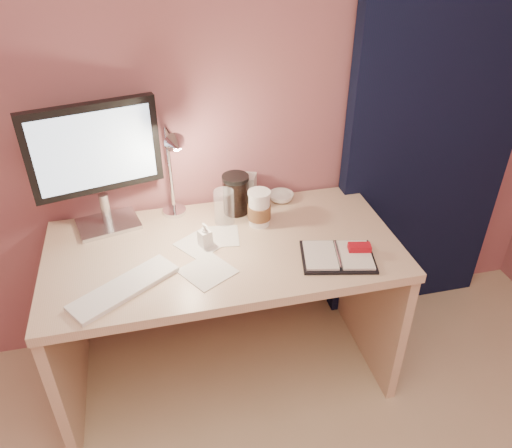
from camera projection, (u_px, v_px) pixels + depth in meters
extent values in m
plane|color=#9D5B5B|center=(202.00, 89.00, 2.00)|extent=(3.50, 0.00, 3.50)
cube|color=black|center=(438.00, 109.00, 2.24)|extent=(0.85, 0.08, 2.20)
cube|color=#CCAD90|center=(224.00, 250.00, 2.00)|extent=(1.40, 0.70, 0.04)
cube|color=#CCAD90|center=(66.00, 343.00, 2.07)|extent=(0.04, 0.66, 0.69)
cube|color=#CCAD90|center=(369.00, 293.00, 2.33)|extent=(0.04, 0.66, 0.69)
cube|color=#CCAD90|center=(214.00, 262.00, 2.44)|extent=(1.32, 0.03, 0.55)
cube|color=silver|center=(108.00, 224.00, 2.11)|extent=(0.28, 0.23, 0.02)
cylinder|color=silver|center=(106.00, 209.00, 2.07)|extent=(0.04, 0.04, 0.13)
cube|color=black|center=(94.00, 148.00, 1.92)|extent=(0.50, 0.15, 0.36)
cube|color=#B7D8F8|center=(91.00, 152.00, 1.89)|extent=(0.44, 0.11, 0.30)
cube|color=white|center=(124.00, 288.00, 1.77)|extent=(0.40, 0.32, 0.02)
cube|color=black|center=(338.00, 257.00, 1.92)|extent=(0.32, 0.26, 0.01)
cube|color=silver|center=(320.00, 255.00, 1.92)|extent=(0.16, 0.20, 0.01)
cube|color=silver|center=(355.00, 255.00, 1.92)|extent=(0.16, 0.20, 0.01)
cube|color=#A80E1E|center=(359.00, 247.00, 1.93)|extent=(0.09, 0.06, 0.02)
cube|color=silver|center=(207.00, 271.00, 1.86)|extent=(0.23, 0.23, 0.00)
cube|color=silver|center=(220.00, 236.00, 2.05)|extent=(0.17, 0.17, 0.00)
cube|color=silver|center=(200.00, 244.00, 2.00)|extent=(0.22, 0.22, 0.00)
cylinder|color=white|center=(259.00, 209.00, 2.09)|extent=(0.09, 0.09, 0.14)
cylinder|color=brown|center=(259.00, 212.00, 2.09)|extent=(0.10, 0.10, 0.06)
cylinder|color=white|center=(259.00, 193.00, 2.04)|extent=(0.10, 0.10, 0.01)
cylinder|color=white|center=(224.00, 207.00, 2.10)|extent=(0.09, 0.09, 0.15)
imported|color=white|center=(281.00, 197.00, 2.28)|extent=(0.12, 0.12, 0.04)
imported|color=white|center=(205.00, 235.00, 1.97)|extent=(0.06, 0.06, 0.10)
cylinder|color=black|center=(236.00, 196.00, 2.17)|extent=(0.11, 0.11, 0.16)
cube|color=silver|center=(245.00, 190.00, 2.22)|extent=(0.12, 0.11, 0.15)
cylinder|color=silver|center=(174.00, 211.00, 2.20)|extent=(0.10, 0.10, 0.02)
cylinder|color=silver|center=(170.00, 170.00, 2.09)|extent=(0.02, 0.02, 0.39)
cone|color=silver|center=(163.00, 147.00, 1.83)|extent=(0.09, 0.08, 0.08)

